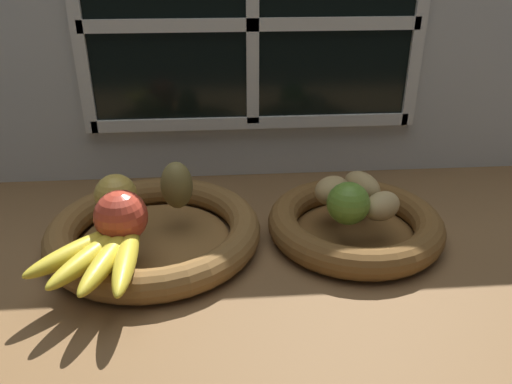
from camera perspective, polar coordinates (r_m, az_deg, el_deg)
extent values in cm
cube|color=brown|center=(83.36, 1.04, -6.99)|extent=(140.00, 90.00, 3.00)
cube|color=silver|center=(100.93, -0.50, 16.77)|extent=(140.00, 3.00, 55.00)
cube|color=black|center=(98.53, -0.43, 18.60)|extent=(64.00, 0.80, 38.00)
cube|color=white|center=(97.94, -0.40, 18.55)|extent=(2.40, 1.20, 38.00)
cube|color=white|center=(97.94, -0.40, 18.55)|extent=(64.00, 1.20, 2.40)
cube|color=white|center=(100.85, -19.76, 17.33)|extent=(2.40, 1.20, 40.40)
cube|color=white|center=(105.17, 18.19, 17.87)|extent=(2.40, 1.20, 40.40)
cube|color=white|center=(102.27, -0.37, 7.94)|extent=(64.00, 1.20, 2.40)
cylinder|color=brown|center=(84.25, -11.39, -5.57)|extent=(24.31, 24.31, 1.00)
torus|color=brown|center=(83.23, -11.51, -4.40)|extent=(34.63, 34.63, 4.98)
cylinder|color=brown|center=(86.42, 11.08, -4.66)|extent=(19.84, 19.84, 1.00)
torus|color=brown|center=(85.43, 11.19, -3.51)|extent=(29.17, 29.17, 4.98)
sphere|color=gold|center=(83.14, -15.68, -0.32)|extent=(6.77, 6.77, 6.77)
sphere|color=#CC422D|center=(75.30, -15.14, -2.71)|extent=(7.83, 7.83, 7.83)
ellipsoid|color=olive|center=(82.79, -9.02, 0.77)|extent=(7.11, 7.12, 8.08)
ellipsoid|color=yellow|center=(73.88, -19.13, -6.13)|extent=(14.42, 14.59, 2.93)
ellipsoid|color=yellow|center=(72.26, -17.94, -6.71)|extent=(11.16, 16.77, 2.93)
ellipsoid|color=yellow|center=(71.06, -16.37, -7.07)|extent=(7.10, 17.77, 2.93)
ellipsoid|color=yellow|center=(70.38, -14.55, -7.17)|extent=(3.32, 17.65, 2.93)
sphere|color=brown|center=(77.80, -13.73, -3.61)|extent=(2.64, 2.64, 2.64)
ellipsoid|color=tan|center=(81.44, 14.17, -1.57)|extent=(8.06, 7.51, 4.59)
ellipsoid|color=tan|center=(84.67, 8.70, 0.15)|extent=(8.67, 8.72, 4.76)
ellipsoid|color=tan|center=(87.44, 12.00, 0.68)|extent=(7.23, 9.21, 4.59)
sphere|color=olive|center=(78.79, 10.47, -1.28)|extent=(6.74, 6.74, 6.74)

